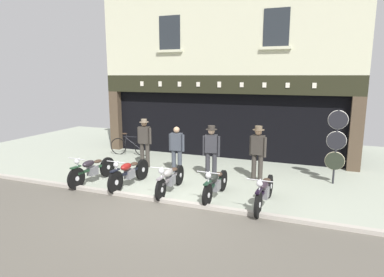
# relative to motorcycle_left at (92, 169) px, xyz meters

# --- Properties ---
(ground) EXTENTS (22.20, 22.00, 0.18)m
(ground) POSITION_rel_motorcycle_left_xyz_m (2.81, -1.71, -0.47)
(ground) COLOR #989F8E
(shop_facade) EXTENTS (10.50, 4.42, 6.78)m
(shop_facade) POSITION_rel_motorcycle_left_xyz_m (2.81, 6.25, 1.37)
(shop_facade) COLOR black
(shop_facade) RESTS_ON ground
(motorcycle_left) EXTENTS (0.62, 2.02, 0.92)m
(motorcycle_left) POSITION_rel_motorcycle_left_xyz_m (0.00, 0.00, 0.00)
(motorcycle_left) COLOR black
(motorcycle_left) RESTS_ON ground
(motorcycle_center_left) EXTENTS (0.62, 2.07, 0.93)m
(motorcycle_center_left) POSITION_rel_motorcycle_left_xyz_m (1.26, 0.12, 0.00)
(motorcycle_center_left) COLOR black
(motorcycle_center_left) RESTS_ON ground
(motorcycle_center) EXTENTS (0.62, 2.00, 0.90)m
(motorcycle_center) POSITION_rel_motorcycle_left_xyz_m (2.63, 0.09, -0.01)
(motorcycle_center) COLOR black
(motorcycle_center) RESTS_ON ground
(motorcycle_center_right) EXTENTS (0.62, 1.91, 0.90)m
(motorcycle_center_right) POSITION_rel_motorcycle_left_xyz_m (3.96, 0.12, -0.02)
(motorcycle_center_right) COLOR black
(motorcycle_center_right) RESTS_ON ground
(motorcycle_right) EXTENTS (0.62, 2.08, 0.91)m
(motorcycle_right) POSITION_rel_motorcycle_left_xyz_m (5.29, -0.01, -0.01)
(motorcycle_right) COLOR black
(motorcycle_right) RESTS_ON ground
(salesman_left) EXTENTS (0.56, 0.34, 1.76)m
(salesman_left) POSITION_rel_motorcycle_left_xyz_m (0.62, 2.21, 0.55)
(salesman_left) COLOR #38332D
(salesman_left) RESTS_ON ground
(shopkeeper_center) EXTENTS (0.56, 0.25, 1.59)m
(shopkeeper_center) POSITION_rel_motorcycle_left_xyz_m (1.99, 1.98, 0.45)
(shopkeeper_center) COLOR #3D424C
(shopkeeper_center) RESTS_ON ground
(salesman_right) EXTENTS (0.55, 0.36, 1.74)m
(salesman_right) POSITION_rel_motorcycle_left_xyz_m (3.32, 1.72, 0.55)
(salesman_right) COLOR #2D2D33
(salesman_right) RESTS_ON ground
(assistant_far_right) EXTENTS (0.55, 0.37, 1.76)m
(assistant_far_right) POSITION_rel_motorcycle_left_xyz_m (4.73, 2.09, 0.56)
(assistant_far_right) COLOR #38332D
(assistant_far_right) RESTS_ON ground
(tyre_sign_pole) EXTENTS (0.58, 0.06, 2.29)m
(tyre_sign_pole) POSITION_rel_motorcycle_left_xyz_m (6.99, 2.62, 0.91)
(tyre_sign_pole) COLOR #232328
(tyre_sign_pole) RESTS_ON ground
(advert_board_near) EXTENTS (0.72, 0.03, 0.92)m
(advert_board_near) POSITION_rel_motorcycle_left_xyz_m (0.42, 4.67, 1.46)
(advert_board_near) COLOR silver
(advert_board_far) EXTENTS (0.81, 0.03, 0.93)m
(advert_board_far) POSITION_rel_motorcycle_left_xyz_m (-0.71, 4.67, 1.46)
(advert_board_far) COLOR beige
(leaning_bicycle) EXTENTS (1.78, 0.50, 0.95)m
(leaning_bicycle) POSITION_rel_motorcycle_left_xyz_m (-0.86, 3.60, -0.05)
(leaning_bicycle) COLOR black
(leaning_bicycle) RESTS_ON ground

